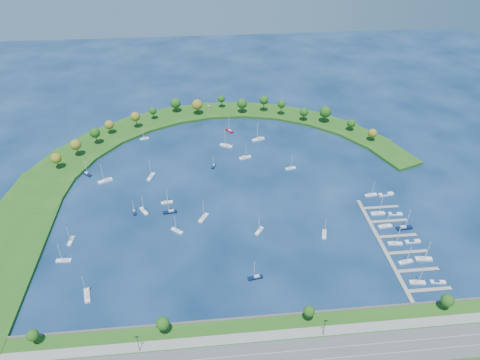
{
  "coord_description": "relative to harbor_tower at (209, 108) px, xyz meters",
  "views": [
    {
      "loc": [
        -18.08,
        -226.98,
        165.94
      ],
      "look_at": [
        5.0,
        5.0,
        4.0
      ],
      "focal_mm": 32.03,
      "sensor_mm": 36.0,
      "label": 1
    }
  ],
  "objects": [
    {
      "name": "moored_boat_0",
      "position": [
        -0.2,
        -87.98,
        -3.51
      ],
      "size": [
        3.76,
        6.81,
        9.65
      ],
      "rotation": [
        0.0,
        0.0,
        4.4
      ],
      "color": "#091639",
      "rests_on": "ground"
    },
    {
      "name": "moored_boat_17",
      "position": [
        36.55,
        -53.07,
        -3.36
      ],
      "size": [
        10.42,
        5.98,
        14.78
      ],
      "rotation": [
        0.0,
        0.0,
        3.48
      ],
      "color": "white",
      "rests_on": "ground"
    },
    {
      "name": "docked_boat_3",
      "position": [
        107.23,
        -190.88,
        -3.42
      ],
      "size": [
        9.14,
        3.54,
        13.09
      ],
      "rotation": [
        0.0,
        0.0,
        -0.12
      ],
      "color": "white",
      "rests_on": "ground"
    },
    {
      "name": "moored_boat_9",
      "position": [
        -51.17,
        -134.86,
        -3.52
      ],
      "size": [
        3.6,
        6.66,
        9.43
      ],
      "rotation": [
        0.0,
        0.0,
        5.01
      ],
      "color": "#091639",
      "rests_on": "ground"
    },
    {
      "name": "docked_boat_9",
      "position": [
        107.2,
        -152.64,
        -3.73
      ],
      "size": [
        8.57,
        3.15,
        1.71
      ],
      "rotation": [
        0.0,
        0.0,
        -0.1
      ],
      "color": "white",
      "rests_on": "ground"
    },
    {
      "name": "breakwater",
      "position": [
        -35.1,
        -68.51,
        -3.37
      ],
      "size": [
        286.74,
        247.64,
        2.0
      ],
      "color": "#1F5416",
      "rests_on": "ground"
    },
    {
      "name": "moored_boat_21",
      "position": [
        -29.32,
        -137.22,
        -3.44
      ],
      "size": [
        8.74,
        3.26,
        12.55
      ],
      "rotation": [
        0.0,
        0.0,
        3.25
      ],
      "color": "#091639",
      "rests_on": "ground"
    },
    {
      "name": "moored_boat_7",
      "position": [
        15.13,
        -36.83,
        -3.45
      ],
      "size": [
        6.62,
        8.1,
        12.15
      ],
      "rotation": [
        0.0,
        0.0,
        2.18
      ],
      "color": "maroon",
      "rests_on": "ground"
    },
    {
      "name": "ground",
      "position": [
        11.23,
        -117.23,
        -4.36
      ],
      "size": [
        700.0,
        700.0,
        0.0
      ],
      "primitive_type": "plane",
      "color": "#071D3D",
      "rests_on": "ground"
    },
    {
      "name": "moored_boat_10",
      "position": [
        53.75,
        -96.31,
        -3.48
      ],
      "size": [
        7.71,
        3.67,
        10.92
      ],
      "rotation": [
        0.0,
        0.0,
        0.22
      ],
      "color": "white",
      "rests_on": "ground"
    },
    {
      "name": "moored_boat_12",
      "position": [
        -84.35,
        -172.92,
        -3.47
      ],
      "size": [
        8.01,
        2.58,
        11.64
      ],
      "rotation": [
        0.0,
        0.0,
        3.1
      ],
      "color": "white",
      "rests_on": "ground"
    },
    {
      "name": "moored_boat_8",
      "position": [
        -45.46,
        -134.7,
        -3.46
      ],
      "size": [
        6.05,
        8.08,
        11.85
      ],
      "rotation": [
        0.0,
        0.0,
        5.25
      ],
      "color": "white",
      "rests_on": "ground"
    },
    {
      "name": "docked_boat_10",
      "position": [
        99.15,
        -132.54,
        -3.47
      ],
      "size": [
        8.08,
        3.24,
        11.54
      ],
      "rotation": [
        0.0,
        0.0,
        0.14
      ],
      "color": "white",
      "rests_on": "ground"
    },
    {
      "name": "breakwater_trees",
      "position": [
        3.4,
        -28.14,
        6.41
      ],
      "size": [
        238.22,
        94.05,
        14.56
      ],
      "color": "#382314",
      "rests_on": "breakwater"
    },
    {
      "name": "moored_boat_20",
      "position": [
        10.81,
        -60.48,
        -3.38
      ],
      "size": [
        9.8,
        7.01,
        14.23
      ],
      "rotation": [
        0.0,
        0.0,
        2.64
      ],
      "color": "white",
      "rests_on": "ground"
    },
    {
      "name": "moored_boat_4",
      "position": [
        23.22,
        -78.94,
        -3.43
      ],
      "size": [
        9.16,
        4.78,
        12.97
      ],
      "rotation": [
        0.0,
        0.0,
        6.56
      ],
      "color": "white",
      "rests_on": "ground"
    },
    {
      "name": "dock_system",
      "position": [
        96.52,
        -178.23,
        -4.01
      ],
      "size": [
        24.28,
        82.0,
        1.6
      ],
      "color": "gray",
      "rests_on": "ground"
    },
    {
      "name": "moored_boat_18",
      "position": [
        -87.95,
        -89.63,
        -3.46
      ],
      "size": [
        7.17,
        7.21,
        11.68
      ],
      "rotation": [
        0.0,
        0.0,
        5.49
      ],
      "color": "#091639",
      "rests_on": "ground"
    },
    {
      "name": "moored_boat_13",
      "position": [
        -74.08,
        -99.25,
        -3.39
      ],
      "size": [
        9.72,
        6.71,
        14.03
      ],
      "rotation": [
        0.0,
        0.0,
        3.61
      ],
      "color": "white",
      "rests_on": "ground"
    },
    {
      "name": "docked_boat_6",
      "position": [
        96.75,
        -163.03,
        -3.46
      ],
      "size": [
        8.3,
        2.85,
        12.0
      ],
      "rotation": [
        0.0,
        0.0,
        0.07
      ],
      "color": "white",
      "rests_on": "ground"
    },
    {
      "name": "harbor_tower",
      "position": [
        0.0,
        0.0,
        0.0
      ],
      "size": [
        2.6,
        2.6,
        4.61
      ],
      "color": "gray",
      "rests_on": "breakwater"
    },
    {
      "name": "moored_boat_15",
      "position": [
        59.41,
        -166.38,
        -3.47
      ],
      "size": [
        4.29,
        8.09,
        11.46
      ],
      "rotation": [
        0.0,
        0.0,
        1.29
      ],
      "color": "white",
      "rests_on": "ground"
    },
    {
      "name": "docked_boat_2",
      "position": [
        96.75,
        -191.97,
        -3.47
      ],
      "size": [
        8.18,
        3.54,
        11.64
      ],
      "rotation": [
        0.0,
        0.0,
        0.17
      ],
      "color": "white",
      "rests_on": "ground"
    },
    {
      "name": "moored_boat_19",
      "position": [
        -24.72,
        -155.06,
        -3.48
      ],
      "size": [
        7.29,
        6.5,
        11.26
      ],
      "rotation": [
        0.0,
        0.0,
        2.46
      ],
      "color": "white",
      "rests_on": "ground"
    },
    {
      "name": "moored_boat_6",
      "position": [
        -67.34,
        -198.45,
        -3.42
      ],
      "size": [
        4.67,
        9.33,
        13.22
      ],
      "rotation": [
        0.0,
        0.0,
        1.82
      ],
      "color": "white",
      "rests_on": "ground"
    },
    {
      "name": "moored_boat_11",
      "position": [
        -52.63,
        -42.65,
        -3.51
      ],
      "size": [
        7.1,
        3.69,
        10.05
      ],
      "rotation": [
        0.0,
        0.0,
        3.42
      ],
      "color": "white",
      "rests_on": "ground"
    },
    {
      "name": "south_shoreline",
      "position": [
        11.26,
        -240.11,
        -3.36
      ],
      "size": [
        420.0,
        43.1,
        11.6
      ],
      "color": "#1F5416",
      "rests_on": "ground"
    },
    {
      "name": "moored_boat_2",
      "position": [
        22.75,
        -159.75,
        -3.49
      ],
      "size": [
        5.9,
        7.23,
        10.83
      ],
      "rotation": [
        0.0,
        0.0,
        4.1
      ],
      "color": "white",
      "rests_on": "ground"
    },
    {
      "name": "moored_boat_5",
      "position": [
        -83.93,
        -157.64,
        -3.48
      ],
      "size": [
        2.91,
        7.68,
        11.01
      ],
      "rotation": [
        0.0,
        0.0,
        4.6
      ],
      "color": "white",
      "rests_on": "ground"
    },
    {
      "name": "docked_boat_4",
      "position": [
        96.75,
        -177.75,
        -3.47
      ],
      "size": [
        8.11,
        3.13,
        11.61
      ],
      "rotation": [
        0.0,
        0.0,
        -0.12
      ],
      "color": "white",
      "rests_on": "ground"
    },
    {
      "name": "docked_boat_8",
      "position": [
        96.74,
        -151.2,
        -3.44
      ],
      "size": [
        8.6,
        2.41,
        12.63
      ],
      "rotation": [
        0.0,
        0.0,
        0.0
      ],
      "color": "white",
      "rests_on": "ground"
    },
    {
      "name": "moored_boat_3",
      "position": [
        -31.68,
        -127.25,
        -3.49
      ],
      "size": [
        7.53,
        3.04,
        10.76
      ],
      "rotation": [
        0.0,
        0.0,
        0.14
      ],
      "color": "white",
      "rests_on": "ground"
    },
    {
      "name": "docked_boat_1",
      "position": [
        107.22,
        -206.97,
        -3.8
      ],
      "size": [
        7.73,
        3.19,
        1.53
      ],
      "rotation": [
        0.0,
        0.0,
        -0.15
      ],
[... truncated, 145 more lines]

